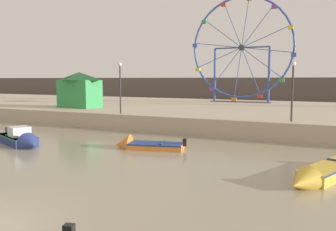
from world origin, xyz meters
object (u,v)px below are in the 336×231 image
(ferris_wheel_blue_frame, at_px, (242,49))
(carnival_booth_green_kiosk, at_px, (79,89))
(motorboat_orange_hull, at_px, (142,145))
(motorboat_mustard_yellow, at_px, (324,173))
(promenade_lamp_far, at_px, (293,83))
(motorboat_navy_blue, at_px, (22,140))
(promenade_lamp_near, at_px, (120,81))

(ferris_wheel_blue_frame, xyz_separation_m, carnival_booth_green_kiosk, (-13.04, -14.56, -4.63))
(motorboat_orange_hull, xyz_separation_m, motorboat_mustard_yellow, (9.85, -2.29, 0.08))
(promenade_lamp_far, bearing_deg, motorboat_mustard_yellow, -77.24)
(ferris_wheel_blue_frame, height_order, promenade_lamp_far, ferris_wheel_blue_frame)
(motorboat_navy_blue, relative_size, ferris_wheel_blue_frame, 0.36)
(motorboat_orange_hull, bearing_deg, motorboat_navy_blue, 4.67)
(motorboat_orange_hull, height_order, promenade_lamp_far, promenade_lamp_far)
(motorboat_navy_blue, xyz_separation_m, carnival_booth_green_kiosk, (-5.26, 12.01, 2.75))
(motorboat_navy_blue, distance_m, carnival_booth_green_kiosk, 13.40)
(motorboat_orange_hull, xyz_separation_m, ferris_wheel_blue_frame, (0.50, 24.23, 7.55))
(motorboat_orange_hull, relative_size, ferris_wheel_blue_frame, 0.34)
(promenade_lamp_near, distance_m, promenade_lamp_far, 13.35)
(motorboat_navy_blue, relative_size, promenade_lamp_far, 1.17)
(promenade_lamp_near, bearing_deg, carnival_booth_green_kiosk, 154.14)
(motorboat_navy_blue, bearing_deg, motorboat_orange_hull, 40.37)
(ferris_wheel_blue_frame, relative_size, carnival_booth_green_kiosk, 2.80)
(motorboat_orange_hull, distance_m, motorboat_navy_blue, 7.65)
(motorboat_navy_blue, distance_m, promenade_lamp_far, 17.91)
(motorboat_navy_blue, height_order, motorboat_mustard_yellow, motorboat_navy_blue)
(motorboat_navy_blue, xyz_separation_m, promenade_lamp_near, (1.79, 8.60, 3.64))
(promenade_lamp_near, xyz_separation_m, promenade_lamp_far, (13.34, 0.30, -0.10))
(motorboat_orange_hull, bearing_deg, promenade_lamp_far, -153.26)
(promenade_lamp_near, bearing_deg, motorboat_navy_blue, -101.75)
(carnival_booth_green_kiosk, xyz_separation_m, promenade_lamp_far, (20.39, -3.11, 0.78))
(carnival_booth_green_kiosk, height_order, promenade_lamp_near, promenade_lamp_near)
(motorboat_navy_blue, relative_size, promenade_lamp_near, 1.12)
(motorboat_navy_blue, xyz_separation_m, motorboat_mustard_yellow, (17.14, 0.05, -0.09))
(promenade_lamp_near, bearing_deg, motorboat_mustard_yellow, -29.12)
(motorboat_mustard_yellow, height_order, promenade_lamp_near, promenade_lamp_near)
(motorboat_navy_blue, height_order, promenade_lamp_far, promenade_lamp_far)
(motorboat_mustard_yellow, relative_size, carnival_booth_green_kiosk, 1.23)
(motorboat_mustard_yellow, xyz_separation_m, carnival_booth_green_kiosk, (-22.39, 11.96, 2.84))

